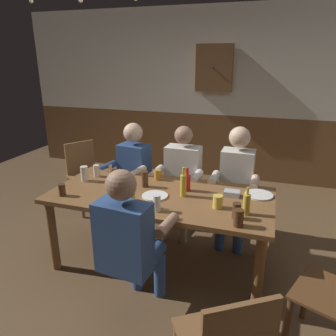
# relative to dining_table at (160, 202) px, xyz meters

# --- Properties ---
(ground_plane) EXTENTS (7.97, 7.97, 0.00)m
(ground_plane) POSITION_rel_dining_table_xyz_m (0.00, -0.06, -0.65)
(ground_plane) COLOR brown
(back_wall_upper) EXTENTS (6.64, 0.12, 1.63)m
(back_wall_upper) POSITION_rel_dining_table_xyz_m (0.00, 2.67, 1.21)
(back_wall_upper) COLOR beige
(back_wall_wainscot) EXTENTS (6.64, 0.12, 1.04)m
(back_wall_wainscot) POSITION_rel_dining_table_xyz_m (0.00, 2.67, -0.13)
(back_wall_wainscot) COLOR brown
(back_wall_wainscot) RESTS_ON ground_plane
(dining_table) EXTENTS (2.01, 0.94, 0.75)m
(dining_table) POSITION_rel_dining_table_xyz_m (0.00, 0.00, 0.00)
(dining_table) COLOR brown
(dining_table) RESTS_ON ground_plane
(person_0) EXTENTS (0.52, 0.57, 1.22)m
(person_0) POSITION_rel_dining_table_xyz_m (-0.61, 0.70, 0.02)
(person_0) COLOR #2D4C84
(person_0) RESTS_ON ground_plane
(person_1) EXTENTS (0.53, 0.52, 1.22)m
(person_1) POSITION_rel_dining_table_xyz_m (-0.00, 0.70, 0.02)
(person_1) COLOR silver
(person_1) RESTS_ON ground_plane
(person_2) EXTENTS (0.48, 0.52, 1.25)m
(person_2) POSITION_rel_dining_table_xyz_m (0.60, 0.70, 0.04)
(person_2) COLOR silver
(person_2) RESTS_ON ground_plane
(person_3) EXTENTS (0.55, 0.54, 1.23)m
(person_3) POSITION_rel_dining_table_xyz_m (0.01, -0.69, 0.02)
(person_3) COLOR #2D4C84
(person_3) RESTS_ON ground_plane
(chair_empty_near_left) EXTENTS (0.61, 0.61, 0.88)m
(chair_empty_near_left) POSITION_rel_dining_table_xyz_m (-1.37, 0.89, -0.18)
(chair_empty_near_left) COLOR brown
(chair_empty_near_left) RESTS_ON ground_plane
(table_candle) EXTENTS (0.04, 0.04, 0.08)m
(table_candle) POSITION_rel_dining_table_xyz_m (-0.71, 0.38, 0.13)
(table_candle) COLOR #F9E08C
(table_candle) RESTS_ON dining_table
(condiment_caddy) EXTENTS (0.14, 0.10, 0.05)m
(condiment_caddy) POSITION_rel_dining_table_xyz_m (0.63, 0.15, 0.12)
(condiment_caddy) COLOR #B2B7BC
(condiment_caddy) RESTS_ON dining_table
(plate_0) EXTENTS (0.23, 0.23, 0.01)m
(plate_0) POSITION_rel_dining_table_xyz_m (-0.02, -0.08, 0.10)
(plate_0) COLOR white
(plate_0) RESTS_ON dining_table
(plate_1) EXTENTS (0.25, 0.25, 0.01)m
(plate_1) POSITION_rel_dining_table_xyz_m (0.86, 0.23, 0.10)
(plate_1) COLOR white
(plate_1) RESTS_ON dining_table
(bottle_0) EXTENTS (0.05, 0.05, 0.24)m
(bottle_0) POSITION_rel_dining_table_xyz_m (-0.13, -0.32, 0.19)
(bottle_0) COLOR gold
(bottle_0) RESTS_ON dining_table
(bottle_1) EXTENTS (0.07, 0.07, 0.22)m
(bottle_1) POSITION_rel_dining_table_xyz_m (0.21, 0.14, 0.18)
(bottle_1) COLOR red
(bottle_1) RESTS_ON dining_table
(bottle_2) EXTENTS (0.06, 0.06, 0.27)m
(bottle_2) POSITION_rel_dining_table_xyz_m (0.21, 0.01, 0.20)
(bottle_2) COLOR gold
(bottle_2) RESTS_ON dining_table
(bottle_3) EXTENTS (0.06, 0.06, 0.23)m
(bottle_3) POSITION_rel_dining_table_xyz_m (0.78, -0.18, 0.18)
(bottle_3) COLOR gold
(bottle_3) RESTS_ON dining_table
(pint_glass_0) EXTENTS (0.06, 0.06, 0.15)m
(pint_glass_0) POSITION_rel_dining_table_xyz_m (-0.19, 0.11, 0.17)
(pint_glass_0) COLOR #4C2D19
(pint_glass_0) RESTS_ON dining_table
(pint_glass_1) EXTENTS (0.07, 0.07, 0.11)m
(pint_glass_1) POSITION_rel_dining_table_xyz_m (-0.14, 0.32, 0.14)
(pint_glass_1) COLOR gold
(pint_glass_1) RESTS_ON dining_table
(pint_glass_2) EXTENTS (0.06, 0.06, 0.11)m
(pint_glass_2) POSITION_rel_dining_table_xyz_m (-0.82, -0.32, 0.15)
(pint_glass_2) COLOR #4C2D19
(pint_glass_2) RESTS_ON dining_table
(pint_glass_3) EXTENTS (0.07, 0.07, 0.15)m
(pint_glass_3) POSITION_rel_dining_table_xyz_m (-0.83, 0.06, 0.17)
(pint_glass_3) COLOR white
(pint_glass_3) RESTS_ON dining_table
(pint_glass_4) EXTENTS (0.06, 0.06, 0.14)m
(pint_glass_4) POSITION_rel_dining_table_xyz_m (0.09, -0.34, 0.16)
(pint_glass_4) COLOR white
(pint_glass_4) RESTS_ON dining_table
(pint_glass_5) EXTENTS (0.07, 0.07, 0.13)m
(pint_glass_5) POSITION_rel_dining_table_xyz_m (0.74, -0.38, 0.16)
(pint_glass_5) COLOR #4C2D19
(pint_glass_5) RESTS_ON dining_table
(pint_glass_6) EXTENTS (0.06, 0.06, 0.13)m
(pint_glass_6) POSITION_rel_dining_table_xyz_m (0.72, -0.27, 0.16)
(pint_glass_6) COLOR #4C2D19
(pint_glass_6) RESTS_ON dining_table
(pint_glass_7) EXTENTS (0.08, 0.08, 0.11)m
(pint_glass_7) POSITION_rel_dining_table_xyz_m (0.55, -0.13, 0.15)
(pint_glass_7) COLOR #E5C64C
(pint_glass_7) RESTS_ON dining_table
(pint_glass_8) EXTENTS (0.06, 0.06, 0.12)m
(pint_glass_8) POSITION_rel_dining_table_xyz_m (-0.78, 0.21, 0.15)
(pint_glass_8) COLOR white
(pint_glass_8) RESTS_ON dining_table
(wall_dart_cabinet) EXTENTS (0.56, 0.15, 0.70)m
(wall_dart_cabinet) POSITION_rel_dining_table_xyz_m (-0.02, 2.54, 1.12)
(wall_dart_cabinet) COLOR brown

